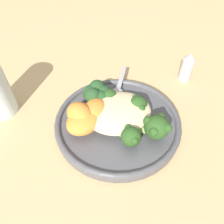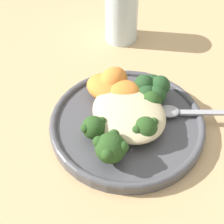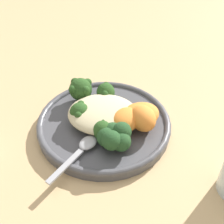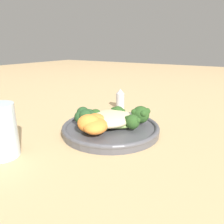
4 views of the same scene
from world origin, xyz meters
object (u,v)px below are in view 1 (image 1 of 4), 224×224
Objects in this scene: quinoa_mound at (118,112)px; spoon at (118,89)px; plate at (118,122)px; broccoli_stalk_3 at (109,103)px; salt_shaker at (187,67)px; sweet_potato_chunk_0 at (95,111)px; sweet_potato_chunk_1 at (84,121)px; kale_tuft at (97,94)px; broccoli_stalk_0 at (128,135)px; sweet_potato_chunk_2 at (80,114)px; broccoli_stalk_1 at (152,127)px; broccoli_stalk_2 at (132,109)px.

spoon is (0.03, 0.07, -0.01)m from quinoa_mound.
broccoli_stalk_3 reaches higher than plate.
spoon is 0.18m from salt_shaker.
sweet_potato_chunk_0 is at bearing 157.21° from plate.
sweet_potato_chunk_1 is 0.07m from kale_tuft.
broccoli_stalk_0 reaches higher than spoon.
sweet_potato_chunk_2 is (-0.00, 0.01, 0.00)m from sweet_potato_chunk_1.
salt_shaker is at bearing 15.20° from sweet_potato_chunk_2.
broccoli_stalk_0 is 0.04m from broccoli_stalk_1.
broccoli_stalk_3 is at bearing 155.18° from broccoli_stalk_0.
sweet_potato_chunk_2 is at bearing 168.20° from plate.
salt_shaker is at bearing 95.49° from broccoli_stalk_0.
sweet_potato_chunk_0 reaches higher than quinoa_mound.
sweet_potato_chunk_0 is at bearing 156.46° from broccoli_stalk_2.
sweet_potato_chunk_2 is (-0.10, 0.01, 0.01)m from broccoli_stalk_2.
sweet_potato_chunk_0 is 0.84× the size of sweet_potato_chunk_1.
kale_tuft is (-0.05, 0.06, 0.00)m from broccoli_stalk_2.
kale_tuft reaches higher than sweet_potato_chunk_0.
plate is 4.17× the size of kale_tuft.
salt_shaker reaches higher than sweet_potato_chunk_1.
broccoli_stalk_0 is at bearing -162.14° from spoon.
plate is at bearing -156.54° from salt_shaker.
sweet_potato_chunk_2 reaches higher than broccoli_stalk_3.
kale_tuft reaches higher than plate.
sweet_potato_chunk_2 is 0.78× the size of salt_shaker.
plate is 2.90× the size of broccoli_stalk_0.
quinoa_mound is at bearing -169.17° from spoon.
plate is 4.51× the size of sweet_potato_chunk_2.
quinoa_mound is 0.22m from salt_shaker.
sweet_potato_chunk_1 is at bearing -161.92° from salt_shaker.
plate is 2.23× the size of broccoli_stalk_1.
broccoli_stalk_2 reaches higher than broccoli_stalk_3.
quinoa_mound is 1.01× the size of broccoli_stalk_2.
kale_tuft is at bearing 161.77° from broccoli_stalk_0.
sweet_potato_chunk_1 is at bearing -174.13° from broccoli_stalk_1.
salt_shaker reaches higher than spoon.
broccoli_stalk_1 is 1.58× the size of salt_shaker.
sweet_potato_chunk_0 is at bearing 4.47° from sweet_potato_chunk_2.
spoon is at bearing -14.91° from broccoli_stalk_3.
sweet_potato_chunk_2 reaches higher than broccoli_stalk_0.
sweet_potato_chunk_2 reaches higher than kale_tuft.
plate is 0.04m from broccoli_stalk_2.
broccoli_stalk_1 reaches higher than broccoli_stalk_3.
plate is 0.04m from broccoli_stalk_3.
broccoli_stalk_0 reaches higher than quinoa_mound.
kale_tuft is 0.84× the size of salt_shaker.
kale_tuft is (-0.02, 0.06, 0.00)m from quinoa_mound.
sweet_potato_chunk_0 is (-0.07, 0.02, 0.00)m from broccoli_stalk_2.
salt_shaker reaches higher than quinoa_mound.
broccoli_stalk_1 is 1.87× the size of kale_tuft.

